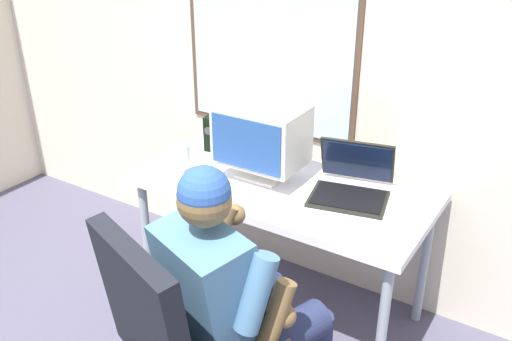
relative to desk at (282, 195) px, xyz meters
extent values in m
cube|color=beige|center=(-0.20, 0.41, 0.60)|extent=(4.62, 0.06, 2.58)
cube|color=#4C3828|center=(-0.31, 0.38, 0.74)|extent=(1.03, 0.01, 1.18)
cube|color=silver|center=(-0.31, 0.37, 0.74)|extent=(0.97, 0.02, 1.12)
cylinder|color=#8E9AA0|center=(-0.67, -0.29, -0.33)|extent=(0.05, 0.05, 0.71)
cylinder|color=#8E9AA0|center=(0.67, -0.29, -0.33)|extent=(0.05, 0.05, 0.71)
cylinder|color=#8E9AA0|center=(-0.67, 0.29, -0.33)|extent=(0.05, 0.05, 0.71)
cylinder|color=#8E9AA0|center=(0.67, 0.29, -0.33)|extent=(0.05, 0.05, 0.71)
cube|color=white|center=(0.00, 0.00, 0.04)|extent=(1.46, 0.71, 0.04)
cube|color=black|center=(0.10, -1.10, 0.08)|extent=(0.52, 0.29, 0.55)
cube|color=black|center=(-0.09, -0.78, -0.09)|extent=(0.17, 0.37, 0.02)
cylinder|color=#222949|center=(0.40, -0.70, -0.19)|extent=(0.28, 0.45, 0.15)
cylinder|color=#222949|center=(0.10, -0.59, -0.19)|extent=(0.28, 0.45, 0.15)
cylinder|color=#222949|center=(0.17, -0.40, -0.44)|extent=(0.12, 0.12, 0.50)
cube|color=#446D8F|center=(0.18, -0.85, 0.05)|extent=(0.45, 0.40, 0.51)
sphere|color=brown|center=(0.18, -0.85, 0.42)|extent=(0.19, 0.19, 0.19)
sphere|color=#284D90|center=(0.18, -0.85, 0.45)|extent=(0.19, 0.19, 0.19)
cylinder|color=#446D8F|center=(0.40, -0.87, 0.14)|extent=(0.14, 0.20, 0.29)
cylinder|color=brown|center=(0.43, -0.79, 0.01)|extent=(0.13, 0.18, 0.27)
sphere|color=brown|center=(0.44, -0.75, -0.02)|extent=(0.09, 0.09, 0.09)
cylinder|color=#446D8F|center=(-0.01, -0.73, 0.14)|extent=(0.15, 0.22, 0.29)
cylinder|color=brown|center=(0.03, -0.59, 0.10)|extent=(0.14, 0.21, 0.26)
sphere|color=brown|center=(0.06, -0.51, 0.16)|extent=(0.09, 0.09, 0.09)
cube|color=beige|center=(-0.12, 0.01, 0.07)|extent=(0.22, 0.18, 0.02)
cylinder|color=beige|center=(-0.12, 0.01, 0.12)|extent=(0.04, 0.04, 0.07)
cube|color=silver|center=(-0.12, 0.01, 0.30)|extent=(0.42, 0.29, 0.29)
cube|color=#264C8C|center=(-0.12, -0.14, 0.30)|extent=(0.38, 0.01, 0.25)
cube|color=black|center=(0.34, 0.01, 0.07)|extent=(0.40, 0.33, 0.02)
cube|color=black|center=(0.34, 0.01, 0.08)|extent=(0.36, 0.29, 0.00)
cube|color=black|center=(0.30, 0.19, 0.20)|extent=(0.37, 0.18, 0.23)
cube|color=#0F1933|center=(0.31, 0.18, 0.19)|extent=(0.34, 0.16, 0.21)
cylinder|color=silver|center=(-0.47, -0.18, 0.07)|extent=(0.07, 0.07, 0.00)
cylinder|color=silver|center=(-0.47, -0.18, 0.11)|extent=(0.01, 0.01, 0.08)
cylinder|color=silver|center=(-0.47, -0.18, 0.19)|extent=(0.08, 0.08, 0.08)
cylinder|color=#521211|center=(-0.47, -0.18, 0.17)|extent=(0.07, 0.07, 0.04)
cube|color=black|center=(-0.54, 0.14, 0.16)|extent=(0.07, 0.08, 0.20)
cylinder|color=#333338|center=(-0.53, 0.11, 0.19)|extent=(0.04, 0.01, 0.04)
camera|label=1|loc=(1.22, -2.17, 1.35)|focal=39.92mm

